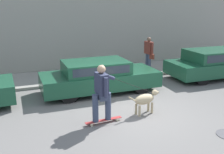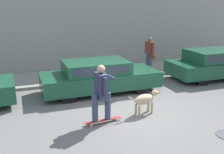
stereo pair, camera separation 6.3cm
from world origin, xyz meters
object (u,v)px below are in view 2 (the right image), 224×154
at_px(parked_car_2, 219,63).
at_px(dog, 145,100).
at_px(pedestrian_with_bag, 150,52).
at_px(skateboarder, 102,91).
at_px(parked_car_1, 99,76).

height_order(parked_car_2, dog, parked_car_2).
bearing_deg(pedestrian_with_bag, skateboarder, 41.89).
xyz_separation_m(parked_car_2, dog, (-4.84, -2.37, -0.18)).
bearing_deg(parked_car_1, dog, -74.93).
xyz_separation_m(parked_car_1, parked_car_2, (5.45, 0.00, 0.04)).
bearing_deg(dog, pedestrian_with_bag, 49.62).
relative_size(parked_car_1, skateboarder, 1.91).
distance_m(parked_car_1, parked_car_2, 5.45).
relative_size(parked_car_2, skateboarder, 2.06).
relative_size(parked_car_1, parked_car_2, 0.93).
bearing_deg(pedestrian_with_bag, parked_car_2, 135.65).
height_order(parked_car_1, pedestrian_with_bag, pedestrian_with_bag).
xyz_separation_m(dog, skateboarder, (-1.38, -0.16, 0.48)).
bearing_deg(parked_car_2, skateboarder, -156.28).
bearing_deg(parked_car_2, dog, -152.29).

